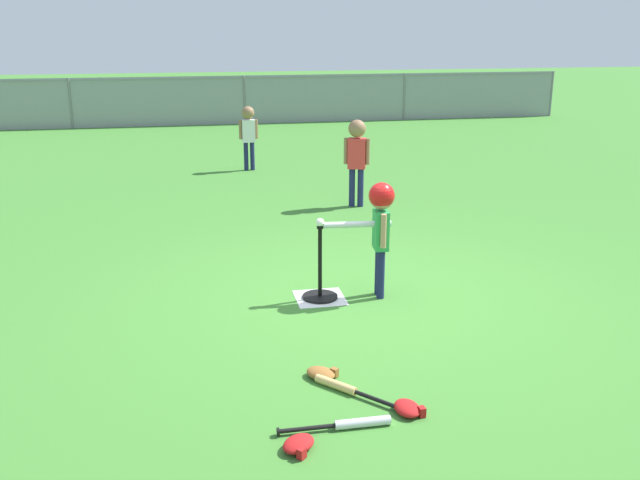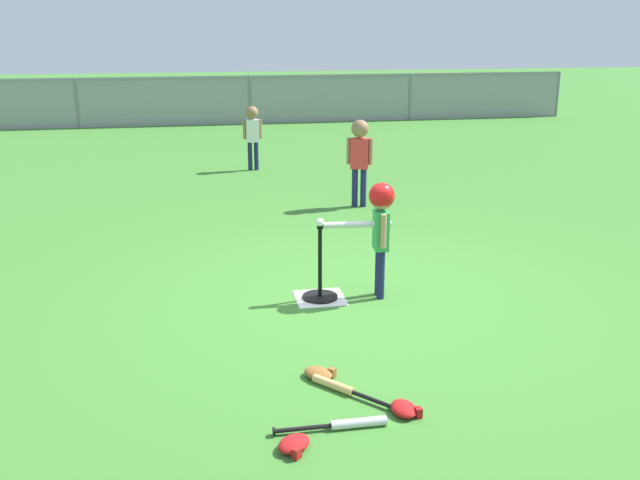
% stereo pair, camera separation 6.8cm
% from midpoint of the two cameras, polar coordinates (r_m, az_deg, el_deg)
% --- Properties ---
extents(ground_plane, '(60.00, 60.00, 0.00)m').
position_cam_midpoint_polar(ground_plane, '(6.48, 3.01, -4.65)').
color(ground_plane, '#3D7A2D').
extents(home_plate, '(0.44, 0.44, 0.01)m').
position_cam_midpoint_polar(home_plate, '(6.47, -0.30, -4.63)').
color(home_plate, white).
rests_on(home_plate, ground_plane).
extents(batting_tee, '(0.32, 0.32, 0.68)m').
position_cam_midpoint_polar(batting_tee, '(6.43, -0.30, -3.77)').
color(batting_tee, black).
rests_on(batting_tee, ground_plane).
extents(baseball_on_tee, '(0.07, 0.07, 0.07)m').
position_cam_midpoint_polar(baseball_on_tee, '(6.24, -0.31, 1.42)').
color(baseball_on_tee, white).
rests_on(baseball_on_tee, batting_tee).
extents(batter_child, '(0.63, 0.30, 1.06)m').
position_cam_midpoint_polar(batter_child, '(6.30, 4.50, 1.89)').
color(batter_child, '#191E4C').
rests_on(batter_child, ground_plane).
extents(fielder_deep_right, '(0.33, 0.23, 1.16)m').
position_cam_midpoint_polar(fielder_deep_right, '(9.50, 2.75, 7.10)').
color(fielder_deep_right, '#191E4C').
rests_on(fielder_deep_right, ground_plane).
extents(fielder_near_right, '(0.32, 0.21, 1.06)m').
position_cam_midpoint_polar(fielder_near_right, '(11.97, -5.90, 8.78)').
color(fielder_near_right, '#191E4C').
rests_on(fielder_near_right, ground_plane).
extents(spare_bat_silver, '(0.71, 0.06, 0.06)m').
position_cam_midpoint_polar(spare_bat_silver, '(4.53, 2.06, -14.46)').
color(spare_bat_silver, silver).
rests_on(spare_bat_silver, ground_plane).
extents(spare_bat_wood, '(0.48, 0.53, 0.06)m').
position_cam_midpoint_polar(spare_bat_wood, '(4.92, 1.55, -11.72)').
color(spare_bat_wood, '#DBB266').
rests_on(spare_bat_wood, ground_plane).
extents(glove_by_plate, '(0.27, 0.27, 0.07)m').
position_cam_midpoint_polar(glove_by_plate, '(4.33, -2.18, -15.99)').
color(glove_by_plate, '#B21919').
rests_on(glove_by_plate, ground_plane).
extents(glove_near_bats, '(0.19, 0.23, 0.07)m').
position_cam_midpoint_polar(glove_near_bats, '(4.70, 6.61, -13.20)').
color(glove_near_bats, '#B21919').
rests_on(glove_near_bats, ground_plane).
extents(glove_tossed_aside, '(0.26, 0.27, 0.07)m').
position_cam_midpoint_polar(glove_tossed_aside, '(5.09, -0.28, -10.60)').
color(glove_tossed_aside, brown).
rests_on(glove_tossed_aside, ground_plane).
extents(outfield_fence, '(16.06, 0.06, 1.15)m').
position_cam_midpoint_polar(outfield_fence, '(17.56, -6.18, 11.19)').
color(outfield_fence, slate).
rests_on(outfield_fence, ground_plane).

